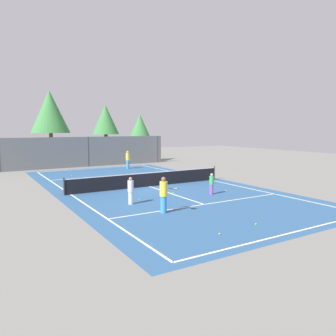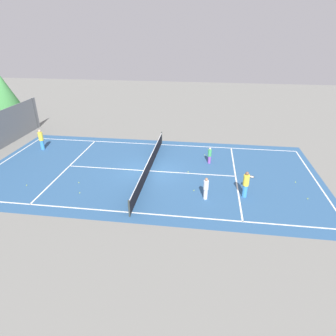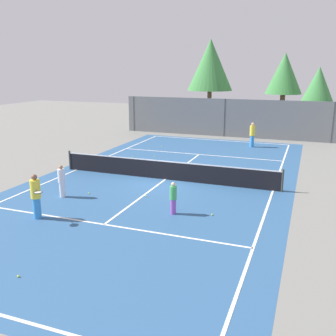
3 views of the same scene
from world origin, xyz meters
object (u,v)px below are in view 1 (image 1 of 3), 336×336
object	(u,v)px
player_3	(212,184)
tennis_ball_6	(226,190)
tennis_ball_3	(220,234)
tennis_ball_7	(80,183)
player_0	(128,160)
tennis_ball_2	(256,224)
player_2	(131,190)
tennis_ball_0	(72,176)
tennis_ball_4	(173,193)
tennis_ball_1	(139,199)
tennis_ball_5	(94,180)
player_1	(164,194)

from	to	relation	value
player_3	tennis_ball_6	distance (m)	1.69
tennis_ball_3	tennis_ball_7	size ratio (longest dim) A/B	1.00
player_0	tennis_ball_2	distance (m)	21.03
player_2	tennis_ball_6	size ratio (longest dim) A/B	22.56
player_0	tennis_ball_0	world-z (taller)	player_0
tennis_ball_4	tennis_ball_6	world-z (taller)	same
player_3	tennis_ball_1	size ratio (longest dim) A/B	20.14
player_0	tennis_ball_3	distance (m)	21.67
player_2	tennis_ball_4	size ratio (longest dim) A/B	22.56
tennis_ball_4	tennis_ball_5	world-z (taller)	same
player_0	player_2	bearing A→B (deg)	-113.50
player_2	tennis_ball_1	size ratio (longest dim) A/B	22.56
player_1	tennis_ball_1	distance (m)	3.38
tennis_ball_2	player_2	bearing A→B (deg)	115.63
tennis_ball_0	tennis_ball_7	distance (m)	4.05
tennis_ball_3	tennis_ball_5	size ratio (longest dim) A/B	1.00
tennis_ball_1	tennis_ball_7	size ratio (longest dim) A/B	1.00
tennis_ball_4	tennis_ball_5	bearing A→B (deg)	109.93
player_2	tennis_ball_7	size ratio (longest dim) A/B	22.56
player_3	tennis_ball_5	bearing A→B (deg)	116.92
tennis_ball_1	tennis_ball_6	bearing A→B (deg)	-5.58
tennis_ball_1	tennis_ball_5	xyz separation A→B (m)	(-0.04, 8.02, 0.00)
player_1	tennis_ball_4	size ratio (longest dim) A/B	26.87
player_3	tennis_ball_5	size ratio (longest dim) A/B	20.14
tennis_ball_2	tennis_ball_3	bearing A→B (deg)	-174.84
player_3	tennis_ball_7	distance (m)	10.24
tennis_ball_3	tennis_ball_7	xyz separation A→B (m)	(-1.27, 14.61, 0.00)
player_1	player_2	xyz separation A→B (m)	(-0.62, 2.48, -0.15)
tennis_ball_1	tennis_ball_6	size ratio (longest dim) A/B	1.00
tennis_ball_5	tennis_ball_6	size ratio (longest dim) A/B	1.00
player_0	player_1	distance (m)	17.92
tennis_ball_3	tennis_ball_4	size ratio (longest dim) A/B	1.00
tennis_ball_2	tennis_ball_3	distance (m)	2.18
player_0	tennis_ball_2	world-z (taller)	player_0
player_3	player_1	bearing A→B (deg)	-154.46
tennis_ball_6	tennis_ball_1	bearing A→B (deg)	174.42
player_0	tennis_ball_1	distance (m)	14.80
player_1	player_2	size ratio (longest dim) A/B	1.19
tennis_ball_0	tennis_ball_3	distance (m)	18.65
player_1	tennis_ball_4	bearing A→B (deg)	52.60
tennis_ball_6	tennis_ball_4	bearing A→B (deg)	161.01
tennis_ball_2	tennis_ball_6	bearing A→B (deg)	58.51
player_0	player_3	bearing A→B (deg)	-93.50
tennis_ball_0	tennis_ball_5	distance (m)	3.51
player_3	tennis_ball_0	bearing A→B (deg)	113.56
player_2	tennis_ball_7	xyz separation A→B (m)	(-0.45, 8.18, -0.73)
player_1	tennis_ball_0	bearing A→B (deg)	92.42
tennis_ball_3	tennis_ball_6	bearing A→B (deg)	47.31
player_3	tennis_ball_1	bearing A→B (deg)	167.94
player_2	tennis_ball_4	bearing A→B (deg)	20.72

